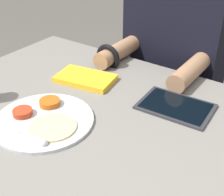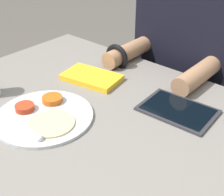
{
  "view_description": "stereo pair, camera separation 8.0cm",
  "coord_description": "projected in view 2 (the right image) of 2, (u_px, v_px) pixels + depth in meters",
  "views": [
    {
      "loc": [
        0.49,
        -0.63,
        1.27
      ],
      "look_at": [
        0.03,
        0.02,
        0.78
      ],
      "focal_mm": 50.0,
      "sensor_mm": 36.0,
      "label": 1
    },
    {
      "loc": [
        0.56,
        -0.58,
        1.27
      ],
      "look_at": [
        0.03,
        0.02,
        0.78
      ],
      "focal_mm": 50.0,
      "sensor_mm": 36.0,
      "label": 2
    }
  ],
  "objects": [
    {
      "name": "thali_tray",
      "position": [
        44.0,
        116.0,
        0.95
      ],
      "size": [
        0.3,
        0.3,
        0.03
      ],
      "color": "#B7BABF",
      "rests_on": "dining_table"
    },
    {
      "name": "person_diner",
      "position": [
        182.0,
        85.0,
        1.44
      ],
      "size": [
        0.43,
        0.45,
        1.21
      ],
      "color": "black",
      "rests_on": "ground_plane"
    },
    {
      "name": "red_notebook",
      "position": [
        92.0,
        78.0,
        1.16
      ],
      "size": [
        0.23,
        0.16,
        0.02
      ],
      "color": "silver",
      "rests_on": "dining_table"
    },
    {
      "name": "dining_table",
      "position": [
        102.0,
        193.0,
        1.16
      ],
      "size": [
        1.21,
        0.83,
        0.72
      ],
      "color": "slate",
      "rests_on": "ground_plane"
    },
    {
      "name": "tablet_device",
      "position": [
        178.0,
        110.0,
        0.98
      ],
      "size": [
        0.24,
        0.17,
        0.01
      ],
      "color": "#28282D",
      "rests_on": "dining_table"
    }
  ]
}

